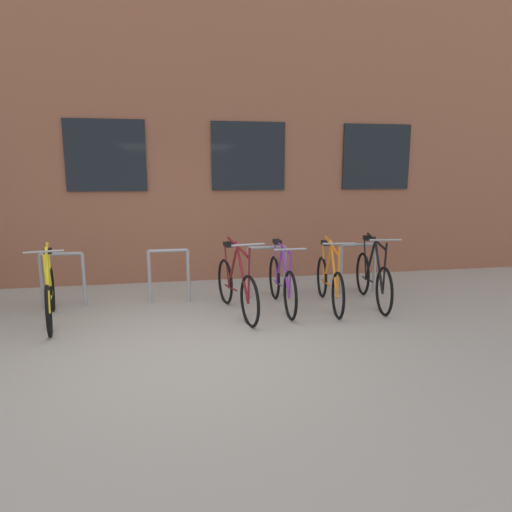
{
  "coord_description": "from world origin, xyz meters",
  "views": [
    {
      "loc": [
        -0.15,
        -4.81,
        1.97
      ],
      "look_at": [
        1.04,
        1.6,
        0.72
      ],
      "focal_mm": 31.7,
      "sensor_mm": 36.0,
      "label": 1
    }
  ],
  "objects_px": {
    "bicycle_yellow": "(50,294)",
    "bicycle_orange": "(329,281)",
    "bicycle_black": "(373,278)",
    "bicycle_maroon": "(236,287)",
    "bicycle_purple": "(282,282)"
  },
  "relations": [
    {
      "from": "bicycle_black",
      "to": "bicycle_orange",
      "type": "bearing_deg",
      "value": -178.25
    },
    {
      "from": "bicycle_black",
      "to": "bicycle_maroon",
      "type": "bearing_deg",
      "value": -176.89
    },
    {
      "from": "bicycle_purple",
      "to": "bicycle_yellow",
      "type": "bearing_deg",
      "value": -178.89
    },
    {
      "from": "bicycle_yellow",
      "to": "bicycle_orange",
      "type": "height_order",
      "value": "bicycle_yellow"
    },
    {
      "from": "bicycle_maroon",
      "to": "bicycle_black",
      "type": "height_order",
      "value": "bicycle_maroon"
    },
    {
      "from": "bicycle_purple",
      "to": "bicycle_orange",
      "type": "distance_m",
      "value": 0.7
    },
    {
      "from": "bicycle_maroon",
      "to": "bicycle_black",
      "type": "distance_m",
      "value": 2.07
    },
    {
      "from": "bicycle_purple",
      "to": "bicycle_maroon",
      "type": "bearing_deg",
      "value": -167.31
    },
    {
      "from": "bicycle_orange",
      "to": "bicycle_black",
      "type": "bearing_deg",
      "value": 1.75
    },
    {
      "from": "bicycle_maroon",
      "to": "bicycle_orange",
      "type": "relative_size",
      "value": 1.03
    },
    {
      "from": "bicycle_orange",
      "to": "bicycle_black",
      "type": "height_order",
      "value": "bicycle_black"
    },
    {
      "from": "bicycle_maroon",
      "to": "bicycle_yellow",
      "type": "height_order",
      "value": "bicycle_maroon"
    },
    {
      "from": "bicycle_maroon",
      "to": "bicycle_yellow",
      "type": "xyz_separation_m",
      "value": [
        -2.45,
        0.09,
        -0.01
      ]
    },
    {
      "from": "bicycle_purple",
      "to": "bicycle_orange",
      "type": "height_order",
      "value": "bicycle_orange"
    },
    {
      "from": "bicycle_yellow",
      "to": "bicycle_orange",
      "type": "distance_m",
      "value": 3.84
    }
  ]
}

